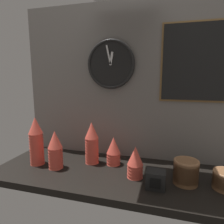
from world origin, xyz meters
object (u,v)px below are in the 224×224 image
at_px(cup_stack_center, 114,151).
at_px(bowl_stack_right, 186,171).
at_px(cup_stack_far_left, 36,141).
at_px(napkin_dispenser, 156,180).
at_px(wall_clock, 111,64).
at_px(cup_stack_left, 55,150).
at_px(cup_stack_center_left, 92,143).
at_px(menu_board, 194,62).
at_px(cup_stack_center_right, 135,162).

distance_m(cup_stack_center, bowl_stack_right, 0.45).
relative_size(cup_stack_far_left, napkin_dispenser, 3.23).
bearing_deg(wall_clock, cup_stack_left, -133.52).
bearing_deg(cup_stack_center_left, cup_stack_left, -144.82).
xyz_separation_m(cup_stack_center, menu_board, (0.46, 0.15, 0.56)).
bearing_deg(cup_stack_far_left, menu_board, 16.47).
distance_m(cup_stack_left, menu_board, 1.00).
bearing_deg(menu_board, wall_clock, -179.02).
height_order(cup_stack_left, cup_stack_far_left, cup_stack_far_left).
distance_m(cup_stack_left, cup_stack_far_left, 0.15).
bearing_deg(bowl_stack_right, cup_stack_center, 163.60).
relative_size(cup_stack_far_left, bowl_stack_right, 2.35).
distance_m(bowl_stack_right, menu_board, 0.64).
height_order(cup_stack_left, cup_stack_center, cup_stack_left).
bearing_deg(bowl_stack_right, napkin_dispenser, -149.18).
xyz_separation_m(bowl_stack_right, menu_board, (0.03, 0.28, 0.58)).
xyz_separation_m(bowl_stack_right, napkin_dispenser, (-0.15, -0.09, -0.02)).
relative_size(cup_stack_center, menu_board, 0.38).
relative_size(cup_stack_center_left, napkin_dispenser, 2.85).
bearing_deg(cup_stack_center_right, cup_stack_left, -178.08).
bearing_deg(cup_stack_far_left, cup_stack_center_left, 18.80).
bearing_deg(cup_stack_left, cup_stack_center_right, 1.92).
xyz_separation_m(cup_stack_center_left, wall_clock, (0.08, 0.16, 0.51)).
bearing_deg(menu_board, bowl_stack_right, -96.37).
bearing_deg(cup_stack_center_right, cup_stack_center_left, 159.08).
height_order(cup_stack_center_left, bowl_stack_right, cup_stack_center_left).
relative_size(cup_stack_left, wall_clock, 0.72).
distance_m(cup_stack_left, cup_stack_center_right, 0.50).
distance_m(cup_stack_center_left, wall_clock, 0.54).
relative_size(cup_stack_center, cup_stack_center_right, 1.00).
height_order(cup_stack_center, cup_stack_center_left, cup_stack_center_left).
distance_m(cup_stack_center_left, cup_stack_center_right, 0.33).
bearing_deg(menu_board, cup_stack_far_left, -163.53).
relative_size(cup_stack_center_left, cup_stack_center_right, 1.51).
relative_size(bowl_stack_right, napkin_dispenser, 1.37).
bearing_deg(cup_stack_center_left, bowl_stack_right, -10.94).
bearing_deg(cup_stack_center, cup_stack_center_right, -39.20).
relative_size(cup_stack_far_left, cup_stack_center_right, 1.72).
bearing_deg(cup_stack_center_left, cup_stack_far_left, -161.20).
relative_size(cup_stack_center_left, bowl_stack_right, 2.07).
relative_size(cup_stack_far_left, menu_board, 0.64).
bearing_deg(cup_stack_far_left, cup_stack_center, 15.24).
xyz_separation_m(cup_stack_center_left, napkin_dispenser, (0.43, -0.20, -0.09)).
xyz_separation_m(cup_stack_far_left, bowl_stack_right, (0.91, 0.00, -0.09)).
bearing_deg(cup_stack_center_right, cup_stack_center, 140.80).
height_order(cup_stack_center_right, wall_clock, wall_clock).
xyz_separation_m(cup_stack_left, cup_stack_center_left, (0.19, 0.13, 0.02)).
height_order(cup_stack_left, bowl_stack_right, cup_stack_left).
bearing_deg(cup_stack_center, cup_stack_far_left, -164.76).
bearing_deg(cup_stack_left, cup_stack_far_left, 172.76).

